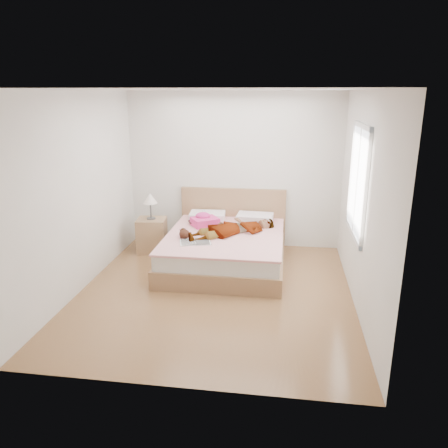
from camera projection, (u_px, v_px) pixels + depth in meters
The scene contains 11 objects.
ground at pixel (215, 292), 5.85m from camera, with size 4.00×4.00×0.00m, color #54311A.
woman at pixel (232, 226), 6.65m from camera, with size 0.58×1.55×0.21m, color white.
hair at pixel (201, 220), 7.17m from camera, with size 0.42×0.51×0.08m, color black.
phone at pixel (204, 212), 7.07m from camera, with size 0.05×0.11×0.01m, color silver.
room_shell at pixel (358, 181), 5.46m from camera, with size 4.00×4.00×4.00m.
bed at pixel (226, 247), 6.75m from camera, with size 1.80×2.08×1.00m.
towel at pixel (204, 220), 7.01m from camera, with size 0.51×0.49×0.21m.
magazine at pixel (195, 242), 6.23m from camera, with size 0.50×0.40×0.03m.
coffee_mug at pixel (217, 234), 6.46m from camera, with size 0.13×0.11×0.10m.
plush_toy at pixel (184, 233), 6.41m from camera, with size 0.22×0.27×0.13m.
nightstand at pixel (152, 233), 7.26m from camera, with size 0.51×0.47×1.00m.
Camera 1 is at (0.88, -5.27, 2.57)m, focal length 35.00 mm.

